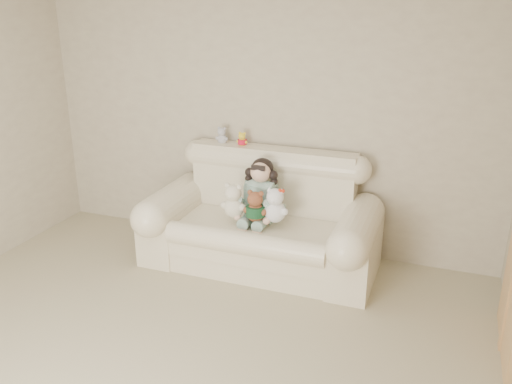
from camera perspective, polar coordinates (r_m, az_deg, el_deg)
The scene contains 8 objects.
wall_back at distance 5.11m, azimuth 0.74°, elevation 8.20°, with size 4.50×4.50×0.00m, color beige.
sofa at distance 4.83m, azimuth 0.41°, elevation -2.24°, with size 2.10×0.95×1.03m, color #FFF4CD, non-canonical shape.
seated_child at distance 4.84m, azimuth 0.52°, elevation 0.28°, with size 0.35×0.43×0.58m, color #367A65, non-canonical shape.
brown_teddy at distance 4.64m, azimuth -0.05°, elevation -1.20°, with size 0.21×0.16×0.33m, color brown, non-canonical shape.
white_cat at distance 4.62m, azimuth 2.07°, elevation -1.01°, with size 0.24×0.18×0.37m, color white, non-canonical shape.
cream_teddy at distance 4.72m, azimuth -2.39°, elevation -0.58°, with size 0.24×0.18×0.37m, color white, non-canonical shape.
yellow_mini_bear at distance 5.08m, azimuth -1.46°, elevation 5.75°, with size 0.11×0.08×0.17m, color yellow, non-canonical shape.
grey_mini_plush at distance 5.17m, azimuth -3.62°, elevation 6.15°, with size 0.13×0.10×0.20m, color silver, non-canonical shape.
Camera 1 is at (1.69, -2.21, 2.34)m, focal length 37.71 mm.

